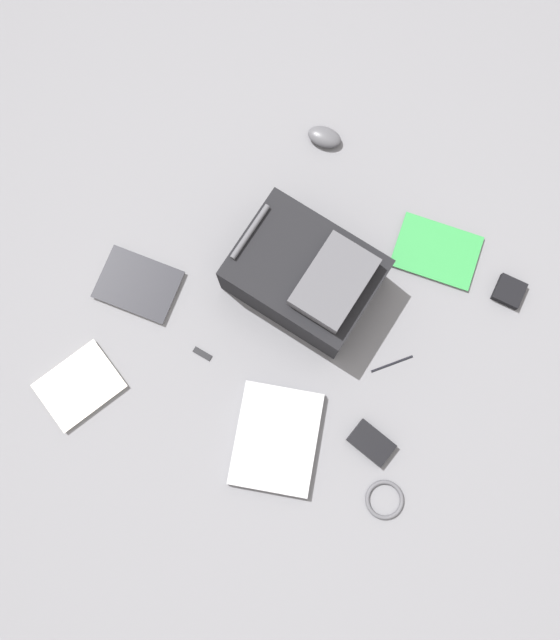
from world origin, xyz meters
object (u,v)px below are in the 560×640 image
(usb_stick, at_px, (202,354))
(computer_mouse, at_px, (324,137))
(power_brick, at_px, (371,443))
(pen_black, at_px, (392,364))
(book_red, at_px, (138,285))
(cable_coil, at_px, (385,500))
(book_manual, at_px, (80,386))
(earbud_pouch, at_px, (509,291))
(book_comic, at_px, (436,252))
(laptop, at_px, (276,439))
(backpack, at_px, (307,275))

(usb_stick, bearing_deg, computer_mouse, 1.70)
(computer_mouse, distance_m, power_brick, 0.95)
(pen_black, bearing_deg, usb_stick, 117.09)
(book_red, bearing_deg, cable_coil, -100.74)
(book_manual, distance_m, earbud_pouch, 1.31)
(computer_mouse, height_order, earbud_pouch, computer_mouse)
(book_comic, bearing_deg, laptop, 169.26)
(book_comic, distance_m, cable_coil, 0.76)
(book_red, xyz_separation_m, computer_mouse, (0.70, -0.25, 0.01))
(power_brick, xyz_separation_m, pen_black, (0.23, 0.06, -0.01))
(book_red, height_order, power_brick, power_brick)
(laptop, height_order, cable_coil, laptop)
(book_red, bearing_deg, book_comic, -53.22)
(earbud_pouch, xyz_separation_m, usb_stick, (-0.63, 0.70, -0.01))
(laptop, relative_size, usb_stick, 6.23)
(book_red, height_order, computer_mouse, computer_mouse)
(book_manual, height_order, pen_black, book_manual)
(book_red, bearing_deg, pen_black, -77.31)
(backpack, relative_size, pen_black, 3.13)
(book_red, relative_size, computer_mouse, 2.43)
(earbud_pouch, bearing_deg, power_brick, 166.62)
(pen_black, xyz_separation_m, usb_stick, (-0.26, 0.50, 0.00))
(backpack, relative_size, usb_stick, 7.10)
(backpack, relative_size, computer_mouse, 3.88)
(power_brick, bearing_deg, earbud_pouch, -13.38)
(book_red, bearing_deg, usb_stick, -106.53)
(book_manual, bearing_deg, cable_coil, -79.91)
(book_red, height_order, usb_stick, book_red)
(backpack, bearing_deg, laptop, -160.56)
(pen_black, bearing_deg, book_red, 102.69)
(backpack, height_order, usb_stick, backpack)
(book_comic, distance_m, power_brick, 0.62)
(book_manual, bearing_deg, laptop, -74.68)
(computer_mouse, height_order, usb_stick, computer_mouse)
(earbud_pouch, bearing_deg, pen_black, 151.53)
(book_comic, xyz_separation_m, usb_stick, (-0.63, 0.46, -0.00))
(usb_stick, bearing_deg, power_brick, -87.62)
(book_comic, xyz_separation_m, pen_black, (-0.37, -0.05, -0.00))
(laptop, relative_size, earbud_pouch, 4.39)
(power_brick, bearing_deg, pen_black, 13.59)
(backpack, height_order, earbud_pouch, backpack)
(backpack, distance_m, power_brick, 0.52)
(book_comic, xyz_separation_m, computer_mouse, (0.15, 0.48, 0.01))
(book_manual, height_order, book_red, same)
(backpack, distance_m, laptop, 0.48)
(computer_mouse, xyz_separation_m, earbud_pouch, (-0.15, -0.73, -0.01))
(backpack, relative_size, power_brick, 3.34)
(laptop, bearing_deg, computer_mouse, 21.03)
(book_manual, distance_m, book_comic, 1.15)
(cable_coil, distance_m, earbud_pouch, 0.73)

